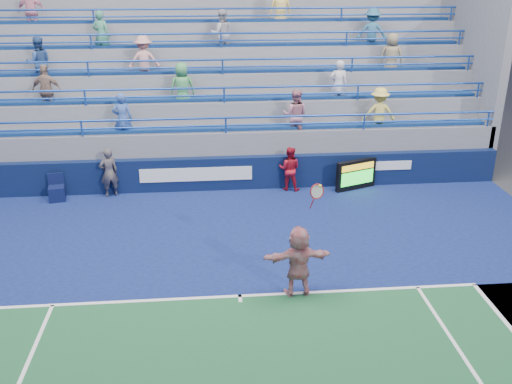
{
  "coord_description": "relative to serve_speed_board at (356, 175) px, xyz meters",
  "views": [
    {
      "loc": [
        -0.62,
        -10.91,
        7.03
      ],
      "look_at": [
        0.59,
        2.5,
        1.5
      ],
      "focal_mm": 40.0,
      "sensor_mm": 36.0,
      "label": 1
    }
  ],
  "objects": [
    {
      "name": "ground",
      "position": [
        -4.18,
        -6.1,
        -0.5
      ],
      "size": [
        120.0,
        120.0,
        0.0
      ],
      "primitive_type": "plane",
      "color": "#333538"
    },
    {
      "name": "serve_speed_board",
      "position": [
        0.0,
        0.0,
        0.0
      ],
      "size": [
        1.41,
        0.66,
        1.0
      ],
      "color": "black",
      "rests_on": "ground"
    },
    {
      "name": "bleacher_stand",
      "position": [
        -4.18,
        4.17,
        1.04
      ],
      "size": [
        18.0,
        5.6,
        6.13
      ],
      "color": "slate",
      "rests_on": "ground"
    },
    {
      "name": "tennis_player",
      "position": [
        -2.87,
        -6.08,
        0.33
      ],
      "size": [
        1.57,
        0.58,
        2.67
      ],
      "color": "silver",
      "rests_on": "ground"
    },
    {
      "name": "sponsor_wall",
      "position": [
        -4.18,
        0.4,
        0.05
      ],
      "size": [
        18.0,
        0.32,
        1.1
      ],
      "color": "#0A1938",
      "rests_on": "ground"
    },
    {
      "name": "line_judge",
      "position": [
        -7.9,
        0.12,
        0.29
      ],
      "size": [
        0.68,
        0.58,
        1.59
      ],
      "primitive_type": "imported",
      "rotation": [
        0.0,
        0.0,
        3.55
      ],
      "color": "#131735",
      "rests_on": "ground"
    },
    {
      "name": "ball_girl",
      "position": [
        -2.17,
        0.15,
        0.23
      ],
      "size": [
        0.84,
        0.73,
        1.46
      ],
      "primitive_type": "imported",
      "rotation": [
        0.0,
        0.0,
        2.86
      ],
      "color": "#A61322",
      "rests_on": "ground"
    },
    {
      "name": "judge_chair",
      "position": [
        -9.51,
        -0.08,
        -0.23
      ],
      "size": [
        0.55,
        0.55,
        0.85
      ],
      "color": "#0B1338",
      "rests_on": "ground"
    }
  ]
}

